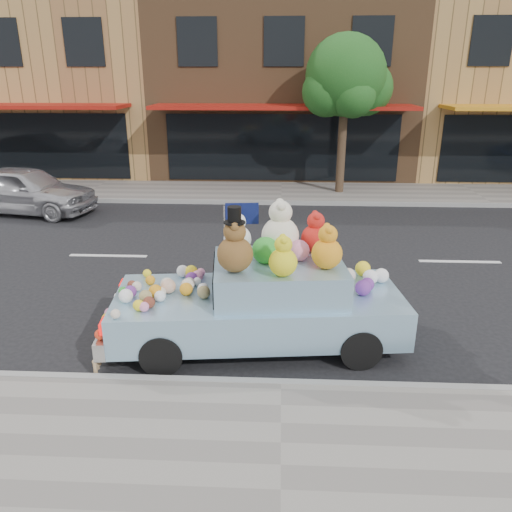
{
  "coord_description": "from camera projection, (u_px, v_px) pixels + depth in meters",
  "views": [
    {
      "loc": [
        -0.06,
        -10.65,
        3.96
      ],
      "look_at": [
        -0.42,
        -3.25,
        1.25
      ],
      "focal_mm": 35.0,
      "sensor_mm": 36.0,
      "label": 1
    }
  ],
  "objects": [
    {
      "name": "ground",
      "position": [
        281.0,
        259.0,
        11.35
      ],
      "size": [
        120.0,
        120.0,
        0.0
      ],
      "primitive_type": "plane",
      "color": "black",
      "rests_on": "ground"
    },
    {
      "name": "near_sidewalk",
      "position": [
        281.0,
        469.0,
        5.23
      ],
      "size": [
        60.0,
        3.0,
        0.12
      ],
      "primitive_type": "cube",
      "color": "gray",
      "rests_on": "ground"
    },
    {
      "name": "far_sidewalk",
      "position": [
        281.0,
        192.0,
        17.42
      ],
      "size": [
        60.0,
        3.0,
        0.12
      ],
      "primitive_type": "cube",
      "color": "gray",
      "rests_on": "ground"
    },
    {
      "name": "near_kerb",
      "position": [
        281.0,
        385.0,
        6.64
      ],
      "size": [
        60.0,
        0.12,
        0.13
      ],
      "primitive_type": "cube",
      "color": "gray",
      "rests_on": "ground"
    },
    {
      "name": "far_kerb",
      "position": [
        281.0,
        203.0,
        16.02
      ],
      "size": [
        60.0,
        0.12,
        0.13
      ],
      "primitive_type": "cube",
      "color": "gray",
      "rests_on": "ground"
    },
    {
      "name": "storefront_left",
      "position": [
        54.0,
        81.0,
        21.78
      ],
      "size": [
        10.0,
        9.8,
        7.3
      ],
      "color": "#A97F46",
      "rests_on": "ground"
    },
    {
      "name": "storefront_mid",
      "position": [
        283.0,
        82.0,
        21.33
      ],
      "size": [
        10.0,
        9.8,
        7.3
      ],
      "color": "brown",
      "rests_on": "ground"
    },
    {
      "name": "street_tree",
      "position": [
        346.0,
        83.0,
        16.13
      ],
      "size": [
        3.0,
        2.7,
        5.22
      ],
      "color": "#38281C",
      "rests_on": "ground"
    },
    {
      "name": "car_silver",
      "position": [
        26.0,
        190.0,
        14.85
      ],
      "size": [
        4.39,
        2.42,
        1.42
      ],
      "primitive_type": "imported",
      "rotation": [
        0.0,
        0.0,
        1.38
      ],
      "color": "#BBBBC0",
      "rests_on": "ground"
    },
    {
      "name": "art_car",
      "position": [
        261.0,
        296.0,
        7.56
      ],
      "size": [
        4.64,
        2.19,
        2.29
      ],
      "rotation": [
        0.0,
        0.0,
        0.1
      ],
      "color": "black",
      "rests_on": "ground"
    }
  ]
}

